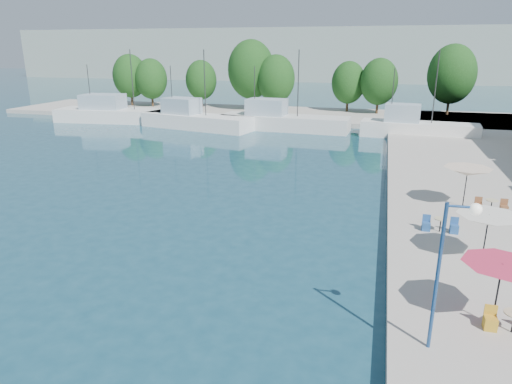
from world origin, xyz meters
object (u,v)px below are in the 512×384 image
(umbrella_pink, at_px, (501,271))
(street_lamp, at_px, (452,250))
(trawler_02, at_px, (194,120))
(trawler_03, at_px, (282,121))
(umbrella_white, at_px, (488,220))
(trawler_01, at_px, (119,114))
(umbrella_cream, at_px, (468,172))
(trawler_04, at_px, (416,128))

(umbrella_pink, height_order, street_lamp, street_lamp)
(trawler_02, distance_m, trawler_03, 11.36)
(umbrella_white, bearing_deg, trawler_01, 138.71)
(trawler_03, relative_size, umbrella_cream, 5.78)
(trawler_04, relative_size, umbrella_cream, 4.65)
(umbrella_pink, xyz_separation_m, street_lamp, (-1.95, -1.91, 1.37))
(umbrella_pink, bearing_deg, trawler_03, 112.10)
(trawler_02, xyz_separation_m, trawler_03, (11.17, 2.05, -0.00))
(umbrella_pink, xyz_separation_m, umbrella_white, (0.62, 5.49, -0.12))
(trawler_01, xyz_separation_m, trawler_03, (23.42, -0.19, 0.00))
(umbrella_pink, bearing_deg, street_lamp, -135.65)
(umbrella_cream, bearing_deg, umbrella_pink, -93.84)
(trawler_02, relative_size, street_lamp, 3.09)
(umbrella_white, bearing_deg, trawler_03, 115.93)
(umbrella_cream, bearing_deg, trawler_02, 138.27)
(street_lamp, bearing_deg, umbrella_cream, 77.06)
(trawler_03, xyz_separation_m, street_lamp, (14.73, -42.98, 3.02))
(trawler_04, xyz_separation_m, street_lamp, (-1.43, -41.79, 3.01))
(trawler_03, distance_m, umbrella_cream, 32.84)
(trawler_01, relative_size, umbrella_pink, 7.08)
(trawler_03, height_order, umbrella_cream, trawler_03)
(umbrella_white, height_order, street_lamp, street_lamp)
(umbrella_pink, bearing_deg, trawler_01, 134.19)
(trawler_01, relative_size, street_lamp, 3.76)
(umbrella_white, bearing_deg, trawler_02, 130.33)
(trawler_04, distance_m, umbrella_cream, 26.59)
(trawler_04, bearing_deg, umbrella_white, -83.32)
(trawler_02, height_order, trawler_03, same)
(trawler_02, distance_m, umbrella_pink, 47.97)
(trawler_03, distance_m, umbrella_pink, 44.36)
(umbrella_cream, bearing_deg, trawler_04, 93.06)
(trawler_04, distance_m, umbrella_pink, 39.92)
(trawler_03, relative_size, street_lamp, 3.26)
(umbrella_cream, bearing_deg, trawler_01, 145.79)
(trawler_01, xyz_separation_m, umbrella_white, (40.73, -35.77, 1.53))
(umbrella_pink, height_order, umbrella_white, umbrella_pink)
(umbrella_white, xyz_separation_m, umbrella_cream, (0.27, 7.90, 0.22))
(trawler_04, height_order, umbrella_cream, trawler_04)
(trawler_03, bearing_deg, street_lamp, -68.03)
(umbrella_pink, bearing_deg, trawler_04, 90.75)
(trawler_01, height_order, umbrella_pink, trawler_01)
(trawler_04, bearing_deg, umbrella_cream, -82.16)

